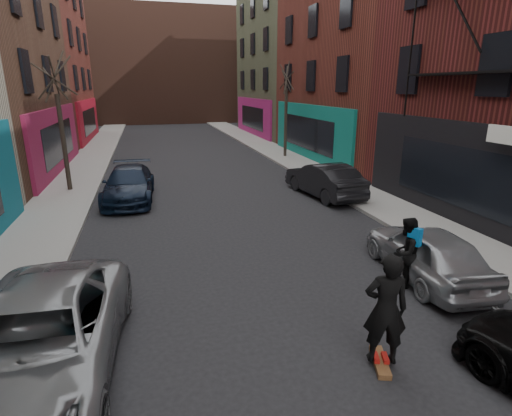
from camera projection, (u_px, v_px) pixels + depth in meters
sidewalk_left at (97, 151)px, 29.15m from camera, size 2.50×84.00×0.13m
sidewalk_right at (261, 145)px, 32.31m from camera, size 2.50×84.00×0.13m
buildings_right at (490, 11)px, 18.90m from camera, size 12.00×56.00×16.00m
building_far at (162, 67)px, 52.68m from camera, size 40.00×10.00×14.00m
tree_left_far at (60, 116)px, 17.13m from camera, size 2.00×2.00×6.50m
tree_right_far at (286, 104)px, 25.75m from camera, size 2.00×2.00×6.80m
parked_left_far at (38, 342)px, 6.32m from camera, size 2.76×5.41×1.46m
parked_left_end at (129, 184)px, 16.64m from camera, size 2.22×4.88×1.38m
parked_right_far at (427, 252)px, 9.84m from camera, size 2.00×4.15×1.37m
parked_right_end at (324, 180)px, 17.27m from camera, size 2.10×4.61×1.47m
skateboard at (380, 362)px, 6.88m from camera, size 0.48×0.83×0.10m
skateboarder at (386, 309)px, 6.58m from camera, size 0.84×0.69×1.97m
pedestrian at (406, 252)px, 9.39m from camera, size 1.02×0.92×1.71m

